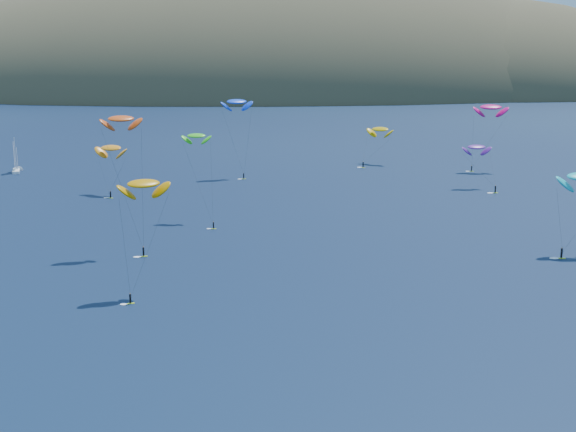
% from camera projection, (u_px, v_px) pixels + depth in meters
% --- Properties ---
extents(island, '(730.00, 300.00, 210.00)m').
position_uv_depth(island, '(292.00, 103.00, 624.02)').
color(island, '#3D3526').
rests_on(island, ground).
extents(sailboat, '(9.12, 7.89, 10.96)m').
position_uv_depth(sailboat, '(16.00, 169.00, 248.58)').
color(sailboat, white).
rests_on(sailboat, ground).
extents(kitesurfer_1, '(10.43, 11.53, 14.96)m').
position_uv_depth(kitesurfer_1, '(111.00, 148.00, 213.25)').
color(kitesurfer_1, '#B0D217').
rests_on(kitesurfer_1, ground).
extents(kitesurfer_2, '(9.06, 10.38, 20.48)m').
position_uv_depth(kitesurfer_2, '(144.00, 184.00, 130.00)').
color(kitesurfer_2, '#B0D217').
rests_on(kitesurfer_2, ground).
extents(kitesurfer_3, '(7.80, 13.26, 21.04)m').
position_uv_depth(kitesurfer_3, '(196.00, 136.00, 182.70)').
color(kitesurfer_3, '#B0D217').
rests_on(kitesurfer_3, ground).
extents(kitesurfer_4, '(10.09, 9.55, 24.94)m').
position_uv_depth(kitesurfer_4, '(237.00, 102.00, 237.63)').
color(kitesurfer_4, '#B0D217').
rests_on(kitesurfer_4, ground).
extents(kitesurfer_6, '(7.78, 10.97, 13.50)m').
position_uv_depth(kitesurfer_6, '(477.00, 147.00, 222.08)').
color(kitesurfer_6, '#B0D217').
rests_on(kitesurfer_6, ground).
extents(kitesurfer_8, '(12.08, 6.15, 22.65)m').
position_uv_depth(kitesurfer_8, '(491.00, 107.00, 248.86)').
color(kitesurfer_8, '#B0D217').
rests_on(kitesurfer_8, ground).
extents(kitesurfer_9, '(8.91, 8.97, 28.14)m').
position_uv_depth(kitesurfer_9, '(121.00, 119.00, 154.01)').
color(kitesurfer_9, '#B0D217').
rests_on(kitesurfer_9, ground).
extents(kitesurfer_11, '(12.51, 14.41, 13.89)m').
position_uv_depth(kitesurfer_11, '(380.00, 129.00, 263.82)').
color(kitesurfer_11, '#B0D217').
rests_on(kitesurfer_11, ground).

